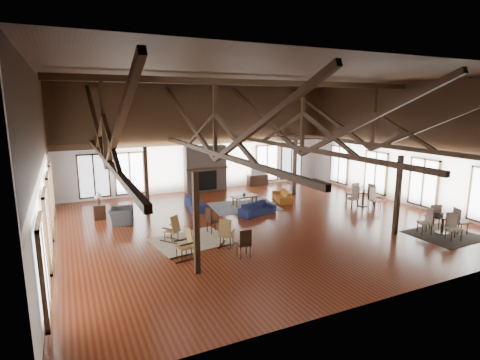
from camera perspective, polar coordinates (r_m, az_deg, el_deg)
name	(u,v)px	position (r m, az deg, el deg)	size (l,w,h in m)	color
floor	(260,222)	(15.98, 3.10, -6.45)	(16.00, 16.00, 0.00)	maroon
ceiling	(262,76)	(15.26, 3.34, 15.54)	(16.00, 14.00, 0.02)	black
wall_back	(203,138)	(21.71, -5.68, 6.32)	(16.00, 0.02, 6.00)	silver
wall_front	(399,184)	(9.85, 23.02, -0.57)	(16.00, 0.02, 6.00)	silver
wall_left	(40,165)	(13.52, -28.15, 2.01)	(0.02, 14.00, 6.00)	silver
wall_right	(402,144)	(20.38, 23.48, 5.12)	(0.02, 14.00, 6.00)	silver
roof_truss	(261,127)	(15.24, 3.26, 8.13)	(15.60, 14.07, 3.14)	black
post_grid	(261,187)	(15.58, 3.16, -1.10)	(8.16, 7.16, 3.05)	black
fireplace	(205,169)	(21.62, -5.30, 1.74)	(2.50, 0.69, 2.60)	#746258
ceiling_fan	(285,135)	(14.65, 6.86, 6.78)	(1.60, 1.60, 0.75)	black
sofa_navy_front	(257,209)	(17.04, 2.67, -4.39)	(1.78, 0.70, 0.52)	#151A3B
sofa_navy_left	(196,203)	(18.09, -6.77, -3.44)	(0.77, 1.97, 0.57)	#161D3D
sofa_orange	(282,196)	(19.53, 6.42, -2.41)	(0.69, 1.77, 0.52)	#A25E1F
coffee_table	(245,197)	(18.50, 0.71, -2.57)	(1.36, 0.84, 0.49)	brown
vase	(244,194)	(18.41, 0.64, -2.16)	(0.17, 0.17, 0.18)	#B2B2B2
armchair	(121,216)	(16.51, -17.61, -5.19)	(0.90, 1.03, 0.67)	#2C2D2F
side_table_lamp	(99,208)	(17.42, -20.65, -4.08)	(0.48, 0.48, 1.24)	black
rocking_chair_a	(173,229)	(13.87, -10.15, -7.41)	(0.78, 0.85, 0.98)	olive
rocking_chair_b	(226,233)	(13.21, -2.17, -8.14)	(0.82, 0.86, 1.01)	olive
rocking_chair_c	(187,244)	(12.35, -8.15, -9.60)	(0.86, 0.55, 1.04)	olive
side_chair_a	(211,218)	(14.54, -4.45, -5.80)	(0.49, 0.49, 1.04)	black
side_chair_b	(245,241)	(12.24, 0.70, -9.33)	(0.43, 0.43, 0.96)	black
cafe_table_near	(443,221)	(16.45, 28.52, -5.55)	(1.90, 1.90, 0.98)	black
cafe_table_far	(363,196)	(19.35, 18.27, -2.29)	(1.97, 1.97, 1.02)	black
cup_near	(442,214)	(16.39, 28.43, -4.62)	(0.12, 0.12, 0.10)	#B2B2B2
cup_far	(364,191)	(19.20, 18.38, -1.54)	(0.13, 0.13, 0.11)	#B2B2B2
tv_console	(257,180)	(23.25, 2.67, 0.01)	(1.27, 0.47, 0.63)	black
television	(258,170)	(23.14, 2.72, 1.51)	(1.04, 0.14, 0.60)	#B2B2B2
rug_tan	(192,241)	(13.98, -7.34, -9.15)	(2.70, 2.12, 0.01)	tan
rug_navy	(244,206)	(18.39, 0.61, -4.02)	(3.18, 2.38, 0.01)	#1A254A
rug_dark	(444,235)	(16.42, 28.71, -7.37)	(2.38, 2.16, 0.01)	black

